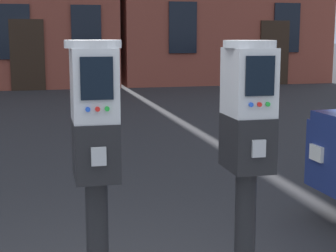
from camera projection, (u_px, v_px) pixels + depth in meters
parking_meter_near_kerb at (96, 162)px, 2.12m from camera, size 0.22×0.25×1.52m
parking_meter_twin_adjacent at (247, 154)px, 2.27m from camera, size 0.22×0.25×1.52m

